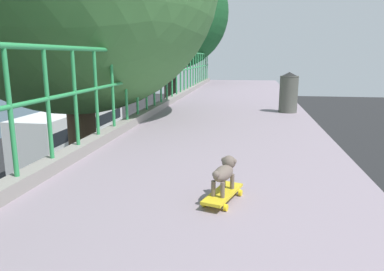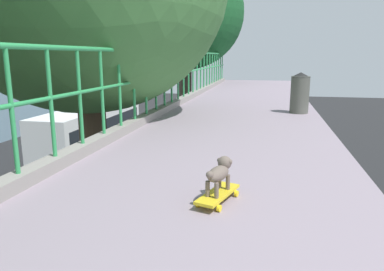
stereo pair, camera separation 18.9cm
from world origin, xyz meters
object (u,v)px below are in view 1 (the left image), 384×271
(city_bus, at_px, (75,130))
(litter_bin, at_px, (289,92))
(small_dog, at_px, (225,171))
(car_green_fifth, at_px, (54,214))
(toy_skateboard, at_px, (223,194))

(city_bus, height_order, litter_bin, litter_bin)
(small_dog, bearing_deg, litter_bin, 79.01)
(car_green_fifth, height_order, small_dog, small_dog)
(car_green_fifth, distance_m, city_bus, 10.04)
(toy_skateboard, xyz_separation_m, litter_bin, (1.00, 5.11, 0.37))
(car_green_fifth, distance_m, small_dog, 12.04)
(toy_skateboard, relative_size, small_dog, 1.48)
(car_green_fifth, bearing_deg, toy_skateboard, -51.98)
(litter_bin, bearing_deg, city_bus, 131.76)
(city_bus, bearing_deg, small_dog, -59.67)
(car_green_fifth, bearing_deg, small_dog, -51.87)
(small_dog, bearing_deg, city_bus, 120.33)
(toy_skateboard, height_order, litter_bin, litter_bin)
(car_green_fifth, bearing_deg, city_bus, 111.68)
(car_green_fifth, relative_size, city_bus, 0.37)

